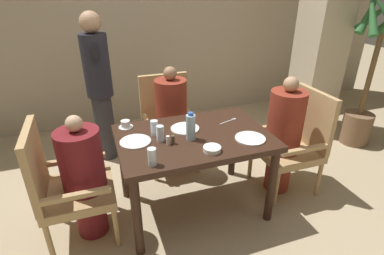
{
  "coord_description": "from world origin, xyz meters",
  "views": [
    {
      "loc": [
        -0.72,
        -2.04,
        1.87
      ],
      "look_at": [
        0.0,
        0.04,
        0.79
      ],
      "focal_mm": 28.0,
      "sensor_mm": 36.0,
      "label": 1
    }
  ],
  "objects_px": {
    "diner_in_far_chair": "(172,120)",
    "plate_dessert_center": "(135,142)",
    "plate_main_left": "(185,129)",
    "plate_main_right": "(250,138)",
    "chair_far_side": "(168,120)",
    "standing_host": "(99,86)",
    "glass_tall_far": "(152,157)",
    "diner_in_left_chair": "(84,177)",
    "diner_in_right_chair": "(283,135)",
    "glass_tall_near": "(154,128)",
    "teacup_with_saucer": "(126,125)",
    "glass_tall_mid": "(160,134)",
    "bowl_small": "(212,149)",
    "chair_right_side": "(296,140)",
    "potted_palm": "(371,77)",
    "chair_left_side": "(63,183)",
    "water_bottle": "(191,127)"
  },
  "relations": [
    {
      "from": "diner_in_right_chair",
      "to": "glass_tall_near",
      "type": "xyz_separation_m",
      "value": [
        -1.18,
        0.11,
        0.22
      ]
    },
    {
      "from": "glass_tall_far",
      "to": "glass_tall_mid",
      "type": "bearing_deg",
      "value": 67.02
    },
    {
      "from": "diner_in_left_chair",
      "to": "standing_host",
      "type": "relative_size",
      "value": 0.65
    },
    {
      "from": "diner_in_left_chair",
      "to": "glass_tall_near",
      "type": "xyz_separation_m",
      "value": [
        0.58,
        0.11,
        0.27
      ]
    },
    {
      "from": "chair_far_side",
      "to": "plate_main_left",
      "type": "height_order",
      "value": "chair_far_side"
    },
    {
      "from": "plate_dessert_center",
      "to": "diner_in_far_chair",
      "type": "bearing_deg",
      "value": 53.99
    },
    {
      "from": "diner_in_left_chair",
      "to": "glass_tall_mid",
      "type": "relative_size",
      "value": 8.2
    },
    {
      "from": "glass_tall_far",
      "to": "chair_left_side",
      "type": "bearing_deg",
      "value": 152.91
    },
    {
      "from": "diner_in_far_chair",
      "to": "diner_in_right_chair",
      "type": "xyz_separation_m",
      "value": [
        0.88,
        -0.68,
        0.0
      ]
    },
    {
      "from": "standing_host",
      "to": "diner_in_left_chair",
      "type": "bearing_deg",
      "value": -101.14
    },
    {
      "from": "standing_host",
      "to": "bowl_small",
      "type": "xyz_separation_m",
      "value": [
        0.7,
        -1.45,
        -0.11
      ]
    },
    {
      "from": "diner_in_left_chair",
      "to": "plate_main_left",
      "type": "height_order",
      "value": "diner_in_left_chair"
    },
    {
      "from": "diner_in_left_chair",
      "to": "teacup_with_saucer",
      "type": "height_order",
      "value": "diner_in_left_chair"
    },
    {
      "from": "diner_in_right_chair",
      "to": "glass_tall_mid",
      "type": "height_order",
      "value": "diner_in_right_chair"
    },
    {
      "from": "plate_main_left",
      "to": "glass_tall_far",
      "type": "bearing_deg",
      "value": -130.25
    },
    {
      "from": "diner_in_far_chair",
      "to": "plate_dessert_center",
      "type": "xyz_separation_m",
      "value": [
        -0.47,
        -0.65,
        0.16
      ]
    },
    {
      "from": "chair_left_side",
      "to": "teacup_with_saucer",
      "type": "relative_size",
      "value": 7.94
    },
    {
      "from": "diner_in_right_chair",
      "to": "glass_tall_near",
      "type": "height_order",
      "value": "diner_in_right_chair"
    },
    {
      "from": "potted_palm",
      "to": "plate_dessert_center",
      "type": "xyz_separation_m",
      "value": [
        -2.83,
        -0.44,
        -0.11
      ]
    },
    {
      "from": "standing_host",
      "to": "chair_right_side",
      "type": "bearing_deg",
      "value": -34.61
    },
    {
      "from": "plate_main_left",
      "to": "bowl_small",
      "type": "relative_size",
      "value": 1.81
    },
    {
      "from": "chair_right_side",
      "to": "teacup_with_saucer",
      "type": "bearing_deg",
      "value": 168.08
    },
    {
      "from": "chair_right_side",
      "to": "glass_tall_far",
      "type": "xyz_separation_m",
      "value": [
        -1.45,
        -0.32,
        0.29
      ]
    },
    {
      "from": "standing_host",
      "to": "glass_tall_mid",
      "type": "xyz_separation_m",
      "value": [
        0.37,
        -1.17,
        -0.07
      ]
    },
    {
      "from": "diner_in_far_chair",
      "to": "standing_host",
      "type": "xyz_separation_m",
      "value": [
        -0.65,
        0.48,
        0.29
      ]
    },
    {
      "from": "potted_palm",
      "to": "plate_dessert_center",
      "type": "height_order",
      "value": "potted_palm"
    },
    {
      "from": "chair_right_side",
      "to": "plate_main_right",
      "type": "relative_size",
      "value": 4.06
    },
    {
      "from": "plate_main_right",
      "to": "glass_tall_far",
      "type": "distance_m",
      "value": 0.82
    },
    {
      "from": "chair_left_side",
      "to": "diner_in_right_chair",
      "type": "height_order",
      "value": "diner_in_right_chair"
    },
    {
      "from": "plate_main_left",
      "to": "plate_main_right",
      "type": "bearing_deg",
      "value": -37.8
    },
    {
      "from": "glass_tall_far",
      "to": "teacup_with_saucer",
      "type": "bearing_deg",
      "value": 98.07
    },
    {
      "from": "plate_dessert_center",
      "to": "bowl_small",
      "type": "relative_size",
      "value": 1.81
    },
    {
      "from": "chair_far_side",
      "to": "diner_in_right_chair",
      "type": "xyz_separation_m",
      "value": [
        0.88,
        -0.84,
        0.08
      ]
    },
    {
      "from": "glass_tall_mid",
      "to": "diner_in_left_chair",
      "type": "bearing_deg",
      "value": 179.6
    },
    {
      "from": "glass_tall_mid",
      "to": "glass_tall_far",
      "type": "bearing_deg",
      "value": -112.98
    },
    {
      "from": "chair_far_side",
      "to": "plate_main_right",
      "type": "xyz_separation_m",
      "value": [
        0.4,
        -1.05,
        0.23
      ]
    },
    {
      "from": "chair_far_side",
      "to": "standing_host",
      "type": "height_order",
      "value": "standing_host"
    },
    {
      "from": "plate_main_right",
      "to": "plate_dessert_center",
      "type": "bearing_deg",
      "value": 164.09
    },
    {
      "from": "chair_far_side",
      "to": "teacup_with_saucer",
      "type": "relative_size",
      "value": 7.94
    },
    {
      "from": "diner_in_left_chair",
      "to": "diner_in_right_chair",
      "type": "distance_m",
      "value": 1.76
    },
    {
      "from": "teacup_with_saucer",
      "to": "chair_far_side",
      "type": "bearing_deg",
      "value": 45.5
    },
    {
      "from": "chair_far_side",
      "to": "plate_main_left",
      "type": "bearing_deg",
      "value": -92.72
    },
    {
      "from": "plate_main_left",
      "to": "water_bottle",
      "type": "relative_size",
      "value": 1.06
    },
    {
      "from": "bowl_small",
      "to": "plate_dessert_center",
      "type": "bearing_deg",
      "value": 147.88
    },
    {
      "from": "diner_in_left_chair",
      "to": "glass_tall_near",
      "type": "height_order",
      "value": "diner_in_left_chair"
    },
    {
      "from": "standing_host",
      "to": "plate_dessert_center",
      "type": "xyz_separation_m",
      "value": [
        0.18,
        -1.13,
        -0.12
      ]
    },
    {
      "from": "glass_tall_mid",
      "to": "plate_main_left",
      "type": "bearing_deg",
      "value": 28.28
    },
    {
      "from": "plate_main_right",
      "to": "bowl_small",
      "type": "height_order",
      "value": "bowl_small"
    },
    {
      "from": "diner_in_right_chair",
      "to": "plate_main_left",
      "type": "relative_size",
      "value": 4.73
    },
    {
      "from": "chair_far_side",
      "to": "diner_in_far_chair",
      "type": "xyz_separation_m",
      "value": [
        -0.0,
        -0.15,
        0.07
      ]
    }
  ]
}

